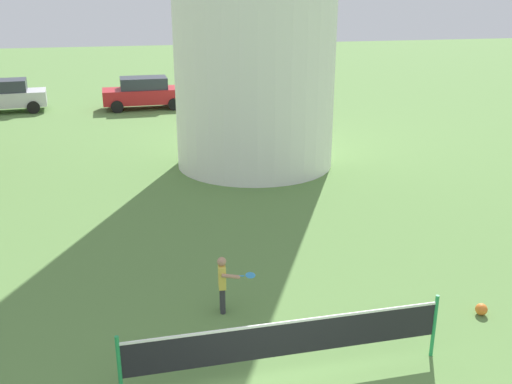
{
  "coord_description": "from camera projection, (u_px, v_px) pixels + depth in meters",
  "views": [
    {
      "loc": [
        -1.74,
        -5.3,
        5.6
      ],
      "look_at": [
        0.4,
        3.77,
        2.33
      ],
      "focal_mm": 40.31,
      "sensor_mm": 36.0,
      "label": 1
    }
  ],
  "objects": [
    {
      "name": "stray_ball",
      "position": [
        481.0,
        309.0,
        10.48
      ],
      "size": [
        0.22,
        0.22,
        0.22
      ],
      "primitive_type": "sphere",
      "color": "orange",
      "rests_on": "ground_plane"
    },
    {
      "name": "tennis_net",
      "position": [
        287.0,
        339.0,
        8.58
      ],
      "size": [
        4.96,
        0.06,
        1.1
      ],
      "color": "#238E4C",
      "rests_on": "ground_plane"
    },
    {
      "name": "player_far",
      "position": [
        224.0,
        281.0,
        10.42
      ],
      "size": [
        0.67,
        0.51,
        1.1
      ],
      "color": "#333338",
      "rests_on": "ground_plane"
    },
    {
      "name": "parked_car_red",
      "position": [
        144.0,
        92.0,
        28.74
      ],
      "size": [
        4.08,
        1.93,
        1.56
      ],
      "color": "red",
      "rests_on": "ground_plane"
    },
    {
      "name": "parked_car_silver",
      "position": [
        4.0,
        95.0,
        27.88
      ],
      "size": [
        4.03,
        2.16,
        1.56
      ],
      "color": "silver",
      "rests_on": "ground_plane"
    },
    {
      "name": "parked_car_blue",
      "position": [
        261.0,
        88.0,
        30.17
      ],
      "size": [
        4.38,
        2.04,
        1.56
      ],
      "color": "#334C99",
      "rests_on": "ground_plane"
    }
  ]
}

